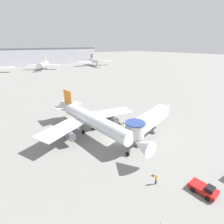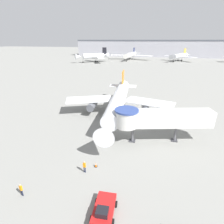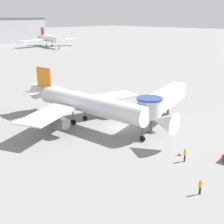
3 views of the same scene
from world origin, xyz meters
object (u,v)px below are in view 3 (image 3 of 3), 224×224
Objects in this scene: traffic_cone_starboard_wing at (125,110)px; ground_crew_wing_walker at (200,186)px; main_airplane at (87,104)px; background_jet_red_tail at (50,39)px; jet_bridge at (161,101)px; ground_crew_marshaller at (185,154)px; traffic_cone_near_nose at (180,153)px.

traffic_cone_starboard_wing is 30.69m from ground_crew_wing_walker.
ground_crew_wing_walker is (-6.04, -25.35, -2.83)m from main_airplane.
background_jet_red_tail reaches higher than ground_crew_wing_walker.
jet_bridge reaches higher than ground_crew_wing_walker.
ground_crew_marshaller is (-9.10, -10.71, -3.47)m from jet_bridge.
ground_crew_marshaller is 1.05× the size of ground_crew_wing_walker.
ground_crew_marshaller is (-0.37, -19.88, -2.78)m from main_airplane.
main_airplane is 20.08m from ground_crew_marshaller.
main_airplane reaches higher than jet_bridge.
main_airplane is at bearing -89.27° from ground_crew_wing_walker.
ground_crew_wing_walker is at bearing -122.26° from traffic_cone_starboard_wing.
jet_bridge reaches higher than ground_crew_marshaller.
jet_bridge reaches higher than traffic_cone_starboard_wing.
background_jet_red_tail is at bearing 63.35° from ground_crew_marshaller.
main_airplane is 40.46× the size of traffic_cone_starboard_wing.
ground_crew_wing_walker is at bearing -147.62° from jet_bridge.
main_airplane is 26.21m from ground_crew_wing_walker.
traffic_cone_starboard_wing is (1.61, 9.78, -4.16)m from jet_bridge.
jet_bridge is 22.18m from ground_crew_wing_walker.
jet_bridge is 10.74m from traffic_cone_starboard_wing.
jet_bridge is 150.17m from background_jet_red_tail.
ground_crew_marshaller is at bearing -126.85° from traffic_cone_near_nose.
ground_crew_wing_walker is (-6.78, -6.94, 0.67)m from traffic_cone_near_nose.
background_jet_red_tail is (68.86, 133.45, 0.30)m from jet_bridge.
jet_bridge is 9.61× the size of ground_crew_wing_walker.
main_airplane is 1.87× the size of jet_bridge.
jet_bridge is at bearing 51.39° from ground_crew_marshaller.
traffic_cone_near_nose is 0.90× the size of traffic_cone_starboard_wing.
jet_bridge is at bearing 49.11° from traffic_cone_near_nose.
traffic_cone_near_nose is 21.29m from traffic_cone_starboard_wing.
ground_crew_wing_walker is (-16.38, -25.95, 0.63)m from traffic_cone_starboard_wing.
ground_crew_marshaller is (-10.71, -20.48, 0.69)m from traffic_cone_starboard_wing.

